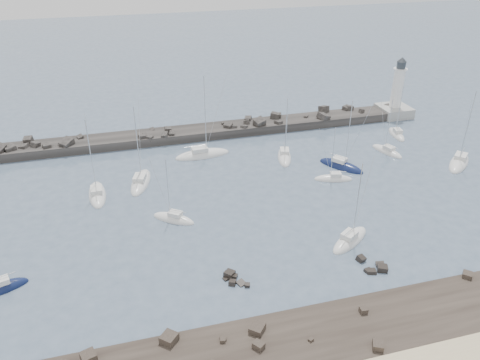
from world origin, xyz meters
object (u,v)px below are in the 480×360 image
at_px(sailboat_2, 0,289).
at_px(sailboat_10, 387,152).
at_px(sailboat_5, 174,219).
at_px(sailboat_7, 350,240).
at_px(sailboat_9, 333,179).
at_px(sailboat_3, 141,183).
at_px(sailboat_6, 284,157).
at_px(sailboat_12, 396,135).
at_px(sailboat_1, 97,195).
at_px(sailboat_11, 459,163).
at_px(sailboat_4, 202,155).
at_px(lighthouse, 395,103).
at_px(sailboat_8, 341,166).

distance_m(sailboat_2, sailboat_10, 71.70).
distance_m(sailboat_2, sailboat_5, 25.23).
xyz_separation_m(sailboat_7, sailboat_9, (5.71, 17.61, -0.02)).
height_order(sailboat_3, sailboat_6, sailboat_3).
relative_size(sailboat_5, sailboat_12, 0.96).
height_order(sailboat_1, sailboat_10, sailboat_1).
bearing_deg(sailboat_6, sailboat_11, -19.76).
xyz_separation_m(sailboat_2, sailboat_12, (74.36, 30.23, -0.01)).
xyz_separation_m(sailboat_4, sailboat_12, (42.52, -1.03, -0.01)).
bearing_deg(sailboat_11, lighthouse, 86.18).
xyz_separation_m(sailboat_1, sailboat_6, (35.35, 5.40, -0.00)).
distance_m(sailboat_6, sailboat_8, 11.05).
bearing_deg(sailboat_7, sailboat_8, 66.99).
distance_m(sailboat_3, sailboat_11, 59.72).
xyz_separation_m(lighthouse, sailboat_11, (-1.74, -26.08, -2.94)).
bearing_deg(sailboat_6, sailboat_9, -63.41).
height_order(sailboat_6, sailboat_12, sailboat_6).
distance_m(sailboat_2, sailboat_3, 30.10).
relative_size(sailboat_7, sailboat_11, 0.85).
bearing_deg(sailboat_3, sailboat_7, -42.58).
relative_size(lighthouse, sailboat_10, 1.23).
relative_size(sailboat_2, sailboat_7, 0.82).
bearing_deg(sailboat_1, sailboat_11, -4.99).
bearing_deg(sailboat_12, sailboat_4, 178.62).
distance_m(lighthouse, sailboat_2, 90.04).
height_order(sailboat_1, sailboat_9, sailboat_1).
bearing_deg(sailboat_6, sailboat_7, -90.70).
bearing_deg(sailboat_8, sailboat_9, -130.21).
relative_size(lighthouse, sailboat_3, 0.97).
bearing_deg(sailboat_4, sailboat_7, -65.88).
relative_size(sailboat_4, sailboat_10, 1.45).
relative_size(sailboat_2, sailboat_9, 1.01).
xyz_separation_m(sailboat_1, sailboat_2, (-11.80, -20.75, 0.00)).
distance_m(sailboat_4, sailboat_10, 36.93).
relative_size(lighthouse, sailboat_5, 1.30).
distance_m(sailboat_1, sailboat_10, 56.12).
distance_m(sailboat_10, sailboat_12, 9.61).
bearing_deg(sailboat_10, sailboat_5, -163.68).
bearing_deg(sailboat_11, sailboat_8, 168.13).
relative_size(sailboat_11, sailboat_12, 1.34).
bearing_deg(sailboat_12, lighthouse, 61.99).
bearing_deg(sailboat_3, lighthouse, 16.34).
height_order(sailboat_2, sailboat_4, sailboat_4).
height_order(sailboat_2, sailboat_3, sailboat_3).
relative_size(sailboat_6, sailboat_7, 1.00).
bearing_deg(sailboat_7, sailboat_11, 28.49).
height_order(sailboat_2, sailboat_6, sailboat_6).
bearing_deg(sailboat_4, lighthouse, 11.44).
bearing_deg(sailboat_8, lighthouse, 41.69).
height_order(sailboat_3, sailboat_12, sailboat_3).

